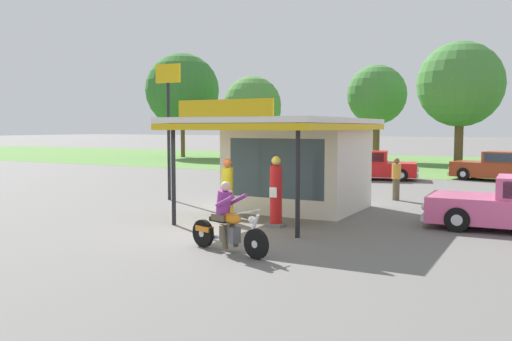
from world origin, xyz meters
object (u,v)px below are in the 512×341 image
(bystander_admiring_sedan, at_px, (396,178))
(gas_pump_nearside, at_px, (228,193))
(parked_car_back_row_left, at_px, (270,161))
(parked_car_back_row_centre_right, at_px, (370,166))
(bystander_standing_back_lot, at_px, (225,161))
(roadside_pole_sign, at_px, (168,108))
(gas_pump_offside, at_px, (276,195))
(parked_car_back_row_far_left, at_px, (501,168))
(motorcycle_with_rider, at_px, (227,223))

(bystander_admiring_sedan, bearing_deg, gas_pump_nearside, -113.98)
(parked_car_back_row_left, xyz_separation_m, parked_car_back_row_centre_right, (6.71, -1.54, -0.03))
(bystander_standing_back_lot, bearing_deg, gas_pump_nearside, -58.52)
(parked_car_back_row_centre_right, relative_size, roadside_pole_sign, 1.01)
(gas_pump_offside, height_order, parked_car_back_row_far_left, gas_pump_offside)
(parked_car_back_row_far_left, relative_size, parked_car_back_row_left, 0.97)
(motorcycle_with_rider, bearing_deg, parked_car_back_row_left, 113.85)
(parked_car_back_row_left, distance_m, bystander_admiring_sedan, 13.61)
(gas_pump_nearside, relative_size, roadside_pole_sign, 0.36)
(gas_pump_nearside, bearing_deg, bystander_standing_back_lot, 121.48)
(bystander_standing_back_lot, xyz_separation_m, roadside_pole_sign, (2.69, -8.54, 2.51))
(motorcycle_with_rider, xyz_separation_m, bystander_admiring_sedan, (1.22, 10.47, 0.19))
(motorcycle_with_rider, relative_size, bystander_admiring_sedan, 1.41)
(gas_pump_offside, xyz_separation_m, bystander_admiring_sedan, (1.62, 7.16, -0.06))
(gas_pump_offside, relative_size, motorcycle_with_rider, 0.87)
(motorcycle_with_rider, xyz_separation_m, parked_car_back_row_left, (-8.73, 19.75, 0.06))
(gas_pump_nearside, relative_size, bystander_admiring_sedan, 1.16)
(parked_car_back_row_far_left, height_order, bystander_standing_back_lot, bystander_standing_back_lot)
(roadside_pole_sign, bearing_deg, bystander_standing_back_lot, 107.51)
(gas_pump_offside, relative_size, bystander_standing_back_lot, 1.11)
(parked_car_back_row_far_left, distance_m, roadside_pole_sign, 17.78)
(motorcycle_with_rider, distance_m, bystander_admiring_sedan, 10.54)
(parked_car_back_row_left, bearing_deg, motorcycle_with_rider, -66.15)
(gas_pump_nearside, distance_m, bystander_standing_back_lot, 13.76)
(gas_pump_offside, height_order, motorcycle_with_rider, gas_pump_offside)
(parked_car_back_row_far_left, distance_m, bystander_admiring_sedan, 10.43)
(gas_pump_offside, distance_m, roadside_pole_sign, 7.32)
(parked_car_back_row_left, xyz_separation_m, roadside_pole_sign, (2.27, -13.24, 2.76))
(parked_car_back_row_centre_right, bearing_deg, gas_pump_nearside, -89.79)
(gas_pump_nearside, bearing_deg, parked_car_back_row_left, 112.37)
(parked_car_back_row_far_left, bearing_deg, roadside_pole_sign, -127.44)
(gas_pump_offside, height_order, roadside_pole_sign, roadside_pole_sign)
(gas_pump_nearside, distance_m, motorcycle_with_rider, 3.86)
(parked_car_back_row_centre_right, bearing_deg, roadside_pole_sign, -110.78)
(parked_car_back_row_centre_right, xyz_separation_m, bystander_standing_back_lot, (-7.13, -3.16, 0.28))
(parked_car_back_row_far_left, xyz_separation_m, bystander_admiring_sedan, (-3.00, -9.98, 0.16))
(gas_pump_nearside, xyz_separation_m, bystander_standing_back_lot, (-7.19, 11.74, 0.11))
(gas_pump_offside, bearing_deg, motorcycle_with_rider, -83.08)
(parked_car_back_row_centre_right, xyz_separation_m, roadside_pole_sign, (-4.44, -11.70, 2.79))
(parked_car_back_row_left, height_order, roadside_pole_sign, roadside_pole_sign)
(bystander_admiring_sedan, distance_m, bystander_standing_back_lot, 11.34)
(bystander_admiring_sedan, bearing_deg, bystander_standing_back_lot, 156.17)
(gas_pump_nearside, distance_m, parked_car_back_row_far_left, 18.22)
(gas_pump_nearside, distance_m, gas_pump_offside, 1.57)
(motorcycle_with_rider, distance_m, roadside_pole_sign, 9.60)
(parked_car_back_row_left, height_order, bystander_standing_back_lot, bystander_standing_back_lot)
(gas_pump_offside, relative_size, roadside_pole_sign, 0.39)
(motorcycle_with_rider, bearing_deg, parked_car_back_row_centre_right, 96.34)
(gas_pump_offside, height_order, bystander_standing_back_lot, gas_pump_offside)
(gas_pump_nearside, distance_m, parked_car_back_row_left, 17.78)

